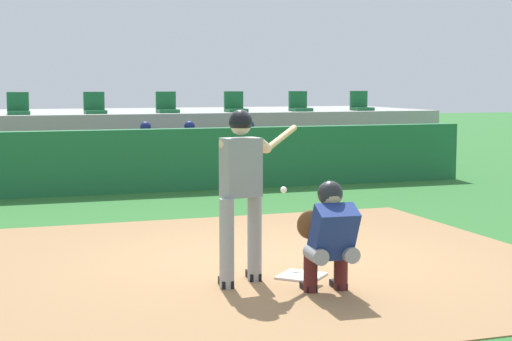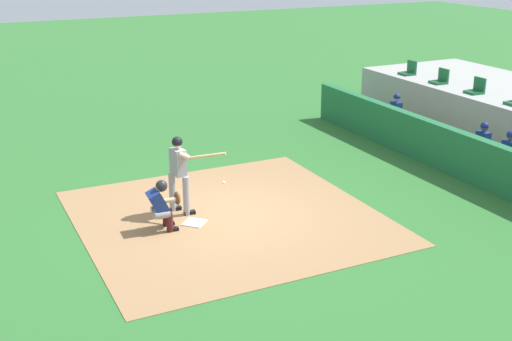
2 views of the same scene
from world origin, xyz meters
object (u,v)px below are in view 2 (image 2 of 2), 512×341
(batter_at_plate, at_px, (179,170))
(stadium_seat_0, at_px, (409,71))
(catcher_crouched, at_px, (163,203))
(stadium_seat_1, at_px, (440,79))
(dugout_player_0, at_px, (392,113))
(dugout_player_2, at_px, (505,155))
(dugout_player_1, at_px, (479,145))
(stadium_seat_2, at_px, (476,89))
(home_plate, at_px, (194,223))

(batter_at_plate, distance_m, stadium_seat_0, 11.41)
(catcher_crouched, relative_size, stadium_seat_1, 3.66)
(dugout_player_0, bearing_deg, stadium_seat_0, 132.53)
(dugout_player_0, distance_m, stadium_seat_0, 2.89)
(dugout_player_0, height_order, dugout_player_2, same)
(batter_at_plate, relative_size, stadium_seat_0, 3.76)
(dugout_player_1, distance_m, stadium_seat_0, 6.05)
(batter_at_plate, distance_m, stadium_seat_2, 10.40)
(batter_at_plate, xyz_separation_m, stadium_seat_2, (-1.76, 10.24, 0.50))
(home_plate, xyz_separation_m, catcher_crouched, (0.00, -0.69, 0.59))
(dugout_player_2, relative_size, stadium_seat_2, 2.71)
(dugout_player_2, xyz_separation_m, stadium_seat_1, (-4.92, 2.03, 0.86))
(catcher_crouched, distance_m, dugout_player_2, 8.88)
(catcher_crouched, relative_size, dugout_player_2, 1.35)
(dugout_player_0, bearing_deg, dugout_player_2, 0.00)
(dugout_player_2, relative_size, stadium_seat_0, 2.71)
(dugout_player_1, distance_m, dugout_player_2, 0.91)
(dugout_player_1, bearing_deg, stadium_seat_1, 153.07)
(stadium_seat_2, bearing_deg, stadium_seat_0, 180.00)
(catcher_crouched, relative_size, dugout_player_0, 1.35)
(dugout_player_2, height_order, stadium_seat_1, stadium_seat_1)
(batter_at_plate, height_order, stadium_seat_1, stadium_seat_1)
(home_plate, relative_size, batter_at_plate, 0.24)
(stadium_seat_0, bearing_deg, catcher_crouched, -62.37)
(dugout_player_2, distance_m, stadium_seat_2, 3.97)
(batter_at_plate, bearing_deg, dugout_player_0, 110.98)
(catcher_crouched, distance_m, dugout_player_0, 9.63)
(batter_at_plate, height_order, stadium_seat_2, stadium_seat_2)
(catcher_crouched, height_order, dugout_player_0, dugout_player_0)
(stadium_seat_0, bearing_deg, home_plate, -60.81)
(stadium_seat_0, bearing_deg, batter_at_plate, -63.92)
(stadium_seat_0, relative_size, stadium_seat_2, 1.00)
(catcher_crouched, bearing_deg, dugout_player_1, 90.40)
(catcher_crouched, bearing_deg, batter_at_plate, 136.95)
(dugout_player_1, relative_size, stadium_seat_2, 2.71)
(batter_at_plate, height_order, dugout_player_1, batter_at_plate)
(dugout_player_2, bearing_deg, home_plate, -96.01)
(home_plate, relative_size, catcher_crouched, 0.25)
(catcher_crouched, xyz_separation_m, stadium_seat_1, (-4.07, 10.87, 0.93))
(stadium_seat_1, bearing_deg, stadium_seat_2, 0.00)
(batter_at_plate, xyz_separation_m, dugout_player_2, (1.53, 8.20, -0.36))
(stadium_seat_2, bearing_deg, dugout_player_2, -31.69)
(stadium_seat_2, bearing_deg, stadium_seat_1, 180.00)
(dugout_player_1, xyz_separation_m, stadium_seat_2, (-2.38, 2.03, 0.86))
(dugout_player_0, height_order, dugout_player_1, same)
(home_plate, distance_m, batter_at_plate, 1.22)
(stadium_seat_1, bearing_deg, dugout_player_2, -22.47)
(stadium_seat_1, relative_size, stadium_seat_2, 1.00)
(dugout_player_0, distance_m, dugout_player_2, 4.68)
(dugout_player_2, bearing_deg, dugout_player_1, 180.00)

